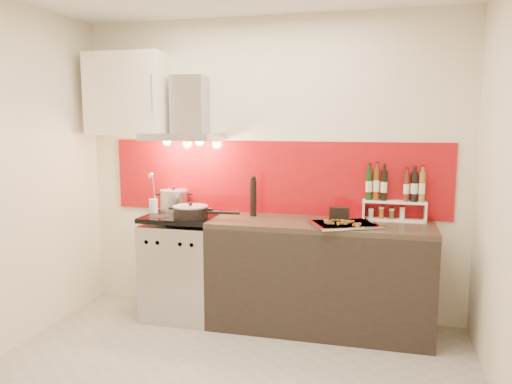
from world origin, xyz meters
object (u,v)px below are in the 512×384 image
(saute_pan, at_px, (191,212))
(pepper_mill, at_px, (253,196))
(stock_pot, at_px, (174,200))
(counter, at_px, (319,276))
(range_stove, at_px, (183,267))
(baking_tray, at_px, (344,224))

(saute_pan, bearing_deg, pepper_mill, 28.73)
(stock_pot, bearing_deg, counter, -7.62)
(counter, distance_m, stock_pot, 1.48)
(range_stove, bearing_deg, stock_pot, 130.03)
(saute_pan, relative_size, pepper_mill, 1.60)
(saute_pan, xyz_separation_m, baking_tray, (1.26, 0.03, -0.05))
(saute_pan, xyz_separation_m, pepper_mill, (0.47, 0.26, 0.11))
(stock_pot, height_order, saute_pan, stock_pot)
(counter, xyz_separation_m, saute_pan, (-1.06, -0.13, 0.51))
(counter, height_order, baking_tray, baking_tray)
(saute_pan, bearing_deg, baking_tray, 1.46)
(counter, xyz_separation_m, baking_tray, (0.20, -0.10, 0.47))
(pepper_mill, bearing_deg, baking_tray, -15.81)
(range_stove, distance_m, pepper_mill, 0.88)
(saute_pan, height_order, baking_tray, saute_pan)
(range_stove, height_order, counter, range_stove)
(counter, bearing_deg, range_stove, -179.77)
(saute_pan, bearing_deg, range_stove, 137.09)
(baking_tray, bearing_deg, saute_pan, -178.54)
(stock_pot, bearing_deg, baking_tray, -10.26)
(stock_pot, xyz_separation_m, pepper_mill, (0.76, -0.06, 0.07))
(saute_pan, bearing_deg, counter, 7.09)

